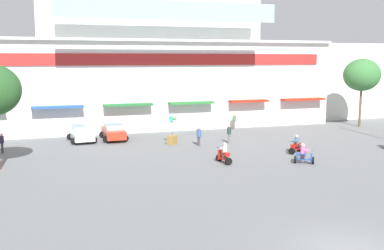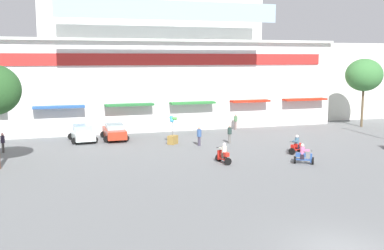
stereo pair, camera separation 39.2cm
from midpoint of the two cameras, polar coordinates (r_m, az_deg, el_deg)
name	(u,v)px [view 1 (the left image)]	position (r m, az deg, el deg)	size (l,w,h in m)	color
ground_plane	(223,171)	(30.11, 3.55, -5.83)	(128.00, 128.00, 0.00)	slate
colonial_building	(147,47)	(51.12, -5.96, 9.73)	(38.92, 15.93, 20.35)	white
flank_building_right	(340,79)	(64.13, 17.94, 5.47)	(13.67, 11.60, 9.15)	silver
plaza_tree_1	(362,75)	(52.31, 20.37, 5.90)	(4.12, 3.52, 7.35)	brown
parked_car_0	(82,133)	(41.71, -13.97, -1.02)	(2.51, 4.03, 1.50)	silver
parked_car_1	(113,132)	(42.07, -10.10, -0.83)	(2.30, 4.24, 1.46)	#B6341F
scooter_rider_1	(296,146)	(36.49, 12.62, -2.55)	(1.48, 1.21, 1.46)	black
scooter_rider_2	(224,155)	(32.27, 3.70, -3.72)	(0.72, 1.54, 1.51)	black
scooter_rider_4	(304,155)	(33.00, 13.54, -3.74)	(1.44, 1.17, 1.45)	black
pedestrian_0	(2,142)	(38.66, -23.04, -1.95)	(0.45, 0.45, 1.57)	#494340
pedestrian_1	(229,133)	(39.76, 4.40, -1.00)	(0.50, 0.50, 1.62)	slate
pedestrian_2	(234,121)	(47.57, 5.10, 0.53)	(0.42, 0.42, 1.62)	#77635F
pedestrian_4	(199,135)	(38.58, 0.57, -1.28)	(0.53, 0.53, 1.63)	#403B4D
balloon_vendor_cart	(172,133)	(39.32, -2.78, -1.04)	(1.06, 1.06, 2.49)	olive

